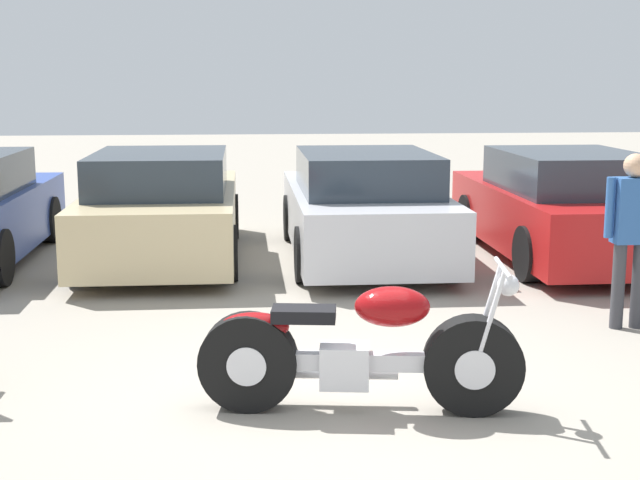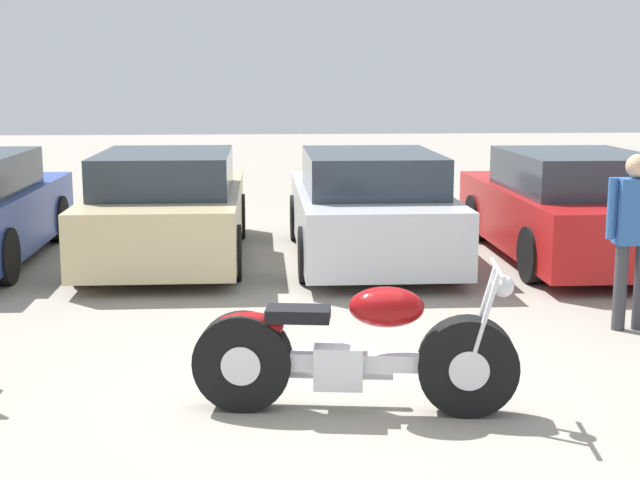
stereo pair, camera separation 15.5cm
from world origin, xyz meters
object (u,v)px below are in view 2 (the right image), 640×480
parked_car_champagne (168,208)px  parked_car_silver (368,208)px  person_standing (634,227)px  parked_car_red (569,208)px  motorcycle (352,352)px

parked_car_champagne → parked_car_silver: same height
parked_car_champagne → person_standing: 5.80m
person_standing → parked_car_red: bearing=80.6°
motorcycle → parked_car_champagne: (-1.79, 5.43, 0.23)m
parked_car_champagne → parked_car_red: (5.09, -0.35, 0.00)m
motorcycle → parked_car_red: (3.30, 5.08, 0.23)m
parked_car_champagne → person_standing: bearing=-38.1°
person_standing → motorcycle: bearing=-146.1°
parked_car_champagne → parked_car_red: bearing=-4.0°
parked_car_silver → person_standing: size_ratio=2.67×
parked_car_red → person_standing: person_standing is taller
parked_car_silver → person_standing: 3.97m
motorcycle → parked_car_red: parked_car_red is taller
parked_car_champagne → parked_car_silver: 2.55m
parked_car_silver → person_standing: (2.01, -3.40, 0.31)m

